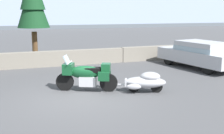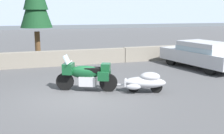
% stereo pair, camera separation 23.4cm
% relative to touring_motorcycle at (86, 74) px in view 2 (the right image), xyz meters
% --- Properties ---
extents(ground_plane, '(80.00, 80.00, 0.00)m').
position_rel_touring_motorcycle_xyz_m(ground_plane, '(-0.47, -0.76, -0.62)').
color(ground_plane, '#4C4C4F').
extents(stone_guard_wall, '(24.00, 0.54, 0.85)m').
position_rel_touring_motorcycle_xyz_m(stone_guard_wall, '(-0.63, 5.33, -0.20)').
color(stone_guard_wall, gray).
rests_on(stone_guard_wall, ground).
extents(touring_motorcycle, '(2.16, 1.30, 1.33)m').
position_rel_touring_motorcycle_xyz_m(touring_motorcycle, '(0.00, 0.00, 0.00)').
color(touring_motorcycle, black).
rests_on(touring_motorcycle, ground).
extents(car_shaped_trailer, '(2.15, 1.26, 0.76)m').
position_rel_touring_motorcycle_xyz_m(car_shaped_trailer, '(1.99, -0.91, -0.21)').
color(car_shaped_trailer, black).
rests_on(car_shaped_trailer, ground).
extents(sedan_at_right_edge, '(2.54, 4.74, 1.41)m').
position_rel_touring_motorcycle_xyz_m(sedan_at_right_edge, '(6.67, 2.23, 0.15)').
color(sedan_at_right_edge, black).
rests_on(sedan_at_right_edge, ground).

